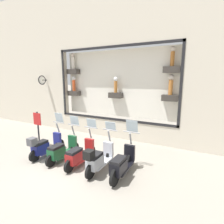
{
  "coord_description": "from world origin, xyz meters",
  "views": [
    {
      "loc": [
        -4.57,
        -4.05,
        3.13
      ],
      "look_at": [
        1.61,
        -0.87,
        1.78
      ],
      "focal_mm": 28.0,
      "sensor_mm": 36.0,
      "label": 1
    }
  ],
  "objects": [
    {
      "name": "scooter_navy_4",
      "position": [
        0.09,
        1.41,
        0.46
      ],
      "size": [
        1.79,
        0.6,
        1.65
      ],
      "color": "black",
      "rests_on": "ground_plane"
    },
    {
      "name": "scooter_green_3",
      "position": [
        0.16,
        0.56,
        0.41
      ],
      "size": [
        1.79,
        0.6,
        1.6
      ],
      "color": "black",
      "rests_on": "ground_plane"
    },
    {
      "name": "scooter_black_0",
      "position": [
        0.17,
        -1.98,
        0.45
      ],
      "size": [
        1.81,
        0.61,
        1.7
      ],
      "color": "black",
      "rests_on": "ground_plane"
    },
    {
      "name": "scooter_red_2",
      "position": [
        0.16,
        -0.29,
        0.41
      ],
      "size": [
        1.79,
        0.6,
        1.57
      ],
      "color": "black",
      "rests_on": "ground_plane"
    },
    {
      "name": "building_facade",
      "position": [
        3.6,
        0.0,
        4.16
      ],
      "size": [
        1.2,
        36.0,
        8.13
      ],
      "color": "beige",
      "rests_on": "ground_plane"
    },
    {
      "name": "scooter_silver_1",
      "position": [
        0.09,
        -1.13,
        0.46
      ],
      "size": [
        1.8,
        0.6,
        1.55
      ],
      "color": "black",
      "rests_on": "ground_plane"
    },
    {
      "name": "ground_plane",
      "position": [
        0.0,
        0.0,
        0.0
      ],
      "size": [
        120.0,
        120.0,
        0.0
      ],
      "primitive_type": "plane",
      "color": "gray"
    },
    {
      "name": "shop_sign_post",
      "position": [
        0.73,
        2.48,
        0.89
      ],
      "size": [
        0.36,
        0.45,
        1.65
      ],
      "color": "#232326",
      "rests_on": "ground_plane"
    }
  ]
}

